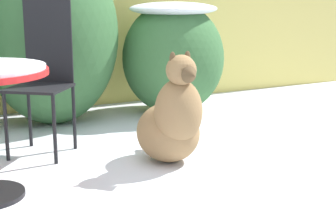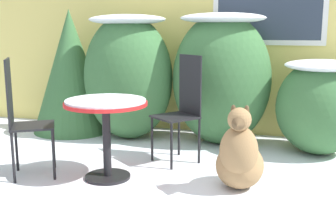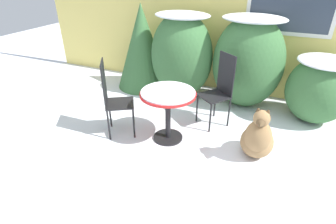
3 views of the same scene
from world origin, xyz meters
name	(u,v)px [view 3 (image 3 of 3)]	position (x,y,z in m)	size (l,w,h in m)	color
ground_plane	(193,155)	(0.00, 0.00, 0.00)	(16.00, 16.00, 0.00)	white
house_wall	(244,1)	(0.05, 2.20, 1.58)	(8.00, 0.10, 3.11)	#E5D16B
shrub_left	(181,54)	(-0.78, 1.57, 0.77)	(1.07, 0.79, 1.46)	#386638
shrub_middle	(248,61)	(0.31, 1.64, 0.77)	(1.10, 0.83, 1.47)	#386638
shrub_right	(319,88)	(1.37, 1.56, 0.53)	(0.90, 0.91, 0.99)	#386638
evergreen_bush	(142,47)	(-1.62, 1.72, 0.77)	(1.00, 1.00, 1.54)	#386638
patio_table	(168,102)	(-0.44, 0.23, 0.56)	(0.72, 0.72, 0.70)	black
patio_chair_near_table	(219,88)	(0.06, 0.90, 0.56)	(0.52, 0.52, 1.05)	black
patio_chair_far_side	(113,97)	(-1.17, 0.07, 0.56)	(0.51, 0.51, 1.05)	black
dog	(257,139)	(0.70, 0.29, 0.27)	(0.41, 0.64, 0.72)	#937047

